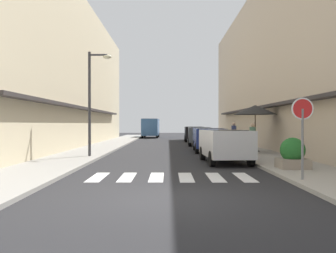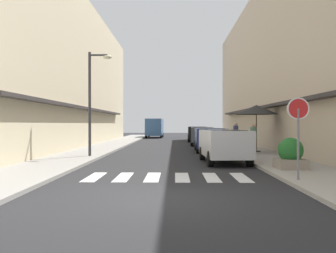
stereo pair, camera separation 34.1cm
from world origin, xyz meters
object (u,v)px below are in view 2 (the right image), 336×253
at_px(parked_car_mid, 210,137).
at_px(cafe_umbrella, 256,110).
at_px(round_street_sign, 298,117).
at_px(planter_corner, 291,155).
at_px(street_lamp, 93,92).
at_px(delivery_van, 155,126).
at_px(pedestrian_walking_far, 236,134).
at_px(parked_car_distant, 197,132).
at_px(parked_car_far, 202,134).
at_px(parked_car_near, 224,142).
at_px(pedestrian_walking_near, 253,138).

bearing_deg(parked_car_mid, cafe_umbrella, -29.59).
xyz_separation_m(round_street_sign, planter_corner, (0.63, 2.76, -1.32)).
xyz_separation_m(street_lamp, planter_corner, (8.29, -5.29, -2.71)).
distance_m(cafe_umbrella, planter_corner, 8.43).
distance_m(delivery_van, pedestrian_walking_far, 22.30).
relative_size(parked_car_distant, planter_corner, 3.74).
bearing_deg(parked_car_mid, planter_corner, -78.21).
bearing_deg(parked_car_distant, round_street_sign, -86.92).
bearing_deg(parked_car_far, round_street_sign, -85.85).
xyz_separation_m(parked_car_near, delivery_van, (-4.68, 30.48, 0.48)).
distance_m(parked_car_distant, planter_corner, 23.10).
bearing_deg(delivery_van, parked_car_far, -74.73).
relative_size(parked_car_far, round_street_sign, 1.68).
bearing_deg(parked_car_far, parked_car_near, -90.00).
bearing_deg(parked_car_near, delivery_van, 98.73).
bearing_deg(parked_car_far, pedestrian_walking_near, -77.71).
xyz_separation_m(parked_car_mid, parked_car_far, (0.00, 6.70, -0.00)).
xyz_separation_m(street_lamp, pedestrian_walking_far, (8.28, 6.91, -2.30)).
height_order(parked_car_near, street_lamp, street_lamp).
xyz_separation_m(parked_car_mid, cafe_umbrella, (2.54, -1.44, 1.61)).
relative_size(round_street_sign, pedestrian_walking_far, 1.39).
relative_size(parked_car_near, parked_car_distant, 1.04).
height_order(parked_car_far, parked_car_distant, same).
bearing_deg(round_street_sign, parked_car_far, 94.15).
distance_m(delivery_van, planter_corner, 34.14).
relative_size(street_lamp, planter_corner, 4.68).
height_order(parked_car_distant, pedestrian_walking_near, pedestrian_walking_near).
xyz_separation_m(parked_car_mid, pedestrian_walking_far, (2.00, 2.57, 0.10)).
xyz_separation_m(parked_car_distant, cafe_umbrella, (2.54, -14.82, 1.61)).
bearing_deg(pedestrian_walking_far, round_street_sign, -8.79).
distance_m(parked_car_far, pedestrian_walking_near, 9.77).
bearing_deg(cafe_umbrella, parked_car_distant, 99.73).
distance_m(parked_car_near, pedestrian_walking_near, 4.34).
relative_size(cafe_umbrella, planter_corner, 2.42).
height_order(delivery_van, pedestrian_walking_far, delivery_van).
bearing_deg(round_street_sign, parked_car_mid, 96.38).
bearing_deg(parked_car_mid, round_street_sign, -83.62).
xyz_separation_m(parked_car_near, parked_car_far, (0.00, 13.35, -0.00)).
height_order(parked_car_mid, cafe_umbrella, cafe_umbrella).
xyz_separation_m(parked_car_near, parked_car_mid, (0.00, 6.64, 0.00)).
distance_m(parked_car_far, street_lamp, 12.93).
height_order(street_lamp, pedestrian_walking_near, street_lamp).
height_order(parked_car_far, pedestrian_walking_near, pedestrian_walking_near).
distance_m(delivery_van, round_street_sign, 36.74).
xyz_separation_m(parked_car_mid, planter_corner, (2.01, -9.64, -0.30)).
bearing_deg(parked_car_distant, street_lamp, -109.50).
xyz_separation_m(parked_car_near, round_street_sign, (1.39, -5.75, 1.01)).
distance_m(parked_car_distant, pedestrian_walking_near, 16.35).
bearing_deg(cafe_umbrella, street_lamp, -161.78).
distance_m(planter_corner, pedestrian_walking_near, 6.81).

